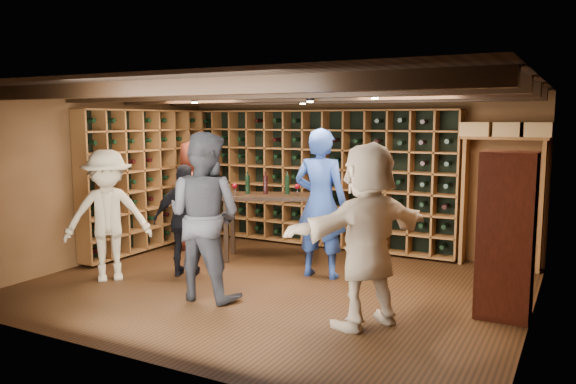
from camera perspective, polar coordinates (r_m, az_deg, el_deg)
The scene contains 13 objects.
ground at distance 7.25m, azimuth -1.40°, elevation -9.52°, with size 6.00×6.00×0.00m, color #321D0E.
room_shell at distance 6.99m, azimuth -1.25°, elevation 9.93°, with size 6.00×6.00×6.00m.
wine_rack_back at distance 9.30m, azimuth 2.80°, elevation 1.46°, with size 4.65×0.30×2.20m.
wine_rack_left at distance 9.33m, azimuth -14.20°, elevation 1.26°, with size 0.30×2.65×2.20m.
crate_shelf at distance 8.44m, azimuth 21.15°, elevation 3.22°, with size 1.20×0.32×2.07m.
display_cabinet at distance 6.41m, azimuth 21.26°, elevation -4.41°, with size 0.55×0.50×1.75m.
man_blue_shirt at distance 7.48m, azimuth 3.33°, elevation -1.15°, with size 0.73×0.48×2.00m, color navy.
man_grey_suit at distance 6.65m, azimuth -8.51°, elevation -2.44°, with size 0.96×0.74×1.97m, color black.
guest_red_floral at distance 9.27m, azimuth -9.47°, elevation -0.29°, with size 0.87×0.56×1.77m, color maroon.
guest_woman_black at distance 7.69m, azimuth -10.30°, elevation -2.86°, with size 0.89×0.37×1.51m, color black.
guest_khaki at distance 7.71m, azimuth -17.84°, elevation -2.30°, with size 1.11×0.64×1.72m, color gray.
guest_beige at distance 5.75m, azimuth 8.08°, elevation -4.36°, with size 1.76×0.56×1.89m, color tan.
tasting_table at distance 8.44m, azimuth -1.99°, elevation -1.12°, with size 1.47×1.13×1.27m.
Camera 1 is at (3.41, -6.05, 2.11)m, focal length 35.00 mm.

